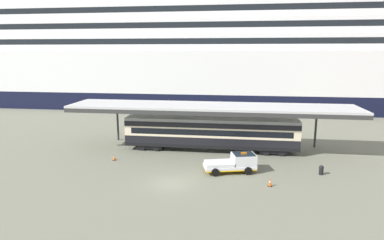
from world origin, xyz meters
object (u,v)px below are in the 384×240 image
(service_truck, at_px, (235,163))
(train_carriage, at_px, (211,133))
(traffic_cone_near, at_px, (114,157))
(cruise_ship, at_px, (150,49))
(quay_bollard, at_px, (321,170))
(traffic_cone_mid, at_px, (255,162))
(traffic_cone_far, at_px, (270,182))

(service_truck, bearing_deg, train_carriage, 113.09)
(service_truck, relative_size, traffic_cone_near, 8.30)
(service_truck, bearing_deg, cruise_ship, 114.20)
(traffic_cone_near, height_order, quay_bollard, quay_bollard)
(traffic_cone_mid, bearing_deg, traffic_cone_near, -178.89)
(quay_bollard, bearing_deg, cruise_ship, 122.55)
(service_truck, bearing_deg, traffic_cone_near, 172.14)
(traffic_cone_mid, xyz_separation_m, traffic_cone_far, (1.12, -5.50, 0.03))
(service_truck, bearing_deg, traffic_cone_far, -45.64)
(service_truck, bearing_deg, quay_bollard, 2.59)
(train_carriage, height_order, service_truck, train_carriage)
(cruise_ship, height_order, quay_bollard, cruise_ship)
(cruise_ship, xyz_separation_m, traffic_cone_mid, (23.15, -44.59, -12.47))
(cruise_ship, height_order, service_truck, cruise_ship)
(train_carriage, xyz_separation_m, quay_bollard, (11.61, -6.70, -1.79))
(traffic_cone_far, bearing_deg, quay_bollard, 34.85)
(train_carriage, relative_size, quay_bollard, 21.91)
(cruise_ship, bearing_deg, train_carriage, -65.60)
(cruise_ship, distance_m, quay_bollard, 56.38)
(service_truck, distance_m, traffic_cone_near, 13.66)
(cruise_ship, distance_m, traffic_cone_mid, 51.77)
(quay_bollard, bearing_deg, train_carriage, 150.01)
(train_carriage, height_order, quay_bollard, train_carriage)
(traffic_cone_mid, bearing_deg, traffic_cone_far, -78.50)
(traffic_cone_mid, bearing_deg, train_carriage, 136.36)
(traffic_cone_near, distance_m, traffic_cone_far, 17.56)
(traffic_cone_mid, distance_m, traffic_cone_far, 5.61)
(traffic_cone_near, height_order, traffic_cone_far, traffic_cone_far)
(traffic_cone_mid, height_order, traffic_cone_far, traffic_cone_far)
(traffic_cone_near, height_order, traffic_cone_mid, traffic_cone_mid)
(traffic_cone_mid, bearing_deg, quay_bollard, -15.44)
(cruise_ship, bearing_deg, traffic_cone_near, -80.52)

